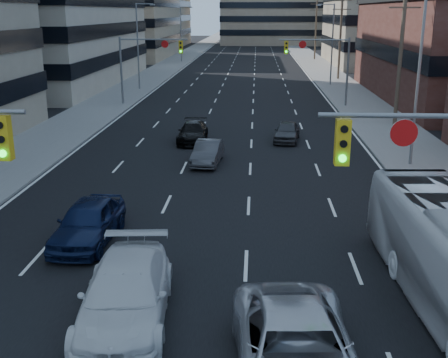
% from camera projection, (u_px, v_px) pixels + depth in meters
% --- Properties ---
extents(road_surface, '(18.00, 300.00, 0.02)m').
position_uv_depth(road_surface, '(248.00, 48.00, 131.66)').
color(road_surface, black).
rests_on(road_surface, ground).
extents(sidewalk_left, '(5.00, 300.00, 0.15)m').
position_uv_depth(sidewalk_left, '(199.00, 47.00, 132.27)').
color(sidewalk_left, slate).
rests_on(sidewalk_left, ground).
extents(sidewalk_right, '(5.00, 300.00, 0.15)m').
position_uv_depth(sidewalk_right, '(297.00, 48.00, 131.02)').
color(sidewalk_right, slate).
rests_on(sidewalk_right, ground).
extents(office_left_far, '(20.00, 30.00, 16.00)m').
position_uv_depth(office_left_far, '(114.00, 13.00, 101.98)').
color(office_left_far, gray).
rests_on(office_left_far, ground).
extents(office_right_far, '(22.00, 28.00, 14.00)m').
position_uv_depth(office_right_far, '(403.00, 19.00, 88.12)').
color(office_right_far, gray).
rests_on(office_right_far, ground).
extents(bg_block_left, '(24.00, 24.00, 20.00)m').
position_uv_depth(bg_block_left, '(137.00, 4.00, 139.89)').
color(bg_block_left, '#ADA089').
rests_on(bg_block_left, ground).
extents(bg_block_right, '(22.00, 22.00, 12.00)m').
position_uv_depth(bg_block_right, '(388.00, 21.00, 128.21)').
color(bg_block_right, gray).
rests_on(bg_block_right, ground).
extents(signal_far_left, '(6.09, 0.33, 6.00)m').
position_uv_depth(signal_far_left, '(146.00, 57.00, 49.53)').
color(signal_far_left, slate).
rests_on(signal_far_left, ground).
extents(signal_far_right, '(6.09, 0.33, 6.00)m').
position_uv_depth(signal_far_right, '(322.00, 58.00, 48.69)').
color(signal_far_right, slate).
rests_on(signal_far_right, ground).
extents(utility_pole_block, '(2.20, 0.28, 11.00)m').
position_uv_depth(utility_pole_block, '(401.00, 46.00, 39.42)').
color(utility_pole_block, '#4C3D2D').
rests_on(utility_pole_block, ground).
extents(utility_pole_midblock, '(2.20, 0.28, 11.00)m').
position_uv_depth(utility_pole_midblock, '(341.00, 32.00, 68.12)').
color(utility_pole_midblock, '#4C3D2D').
rests_on(utility_pole_midblock, ground).
extents(utility_pole_distant, '(2.20, 0.28, 11.00)m').
position_uv_depth(utility_pole_distant, '(316.00, 26.00, 96.82)').
color(utility_pole_distant, '#4C3D2D').
rests_on(utility_pole_distant, ground).
extents(streetlight_left_mid, '(2.03, 0.22, 9.00)m').
position_uv_depth(streetlight_left_mid, '(139.00, 42.00, 59.03)').
color(streetlight_left_mid, slate).
rests_on(streetlight_left_mid, ground).
extents(streetlight_left_far, '(2.03, 0.22, 9.00)m').
position_uv_depth(streetlight_left_far, '(182.00, 31.00, 92.51)').
color(streetlight_left_far, slate).
rests_on(streetlight_left_far, ground).
extents(streetlight_right_near, '(2.03, 0.22, 9.00)m').
position_uv_depth(streetlight_right_near, '(416.00, 73.00, 29.20)').
color(streetlight_right_near, slate).
rests_on(streetlight_right_near, ground).
extents(streetlight_right_far, '(2.03, 0.22, 9.00)m').
position_uv_depth(streetlight_right_far, '(331.00, 40.00, 62.69)').
color(streetlight_right_far, slate).
rests_on(streetlight_right_far, ground).
extents(white_van, '(2.77, 5.83, 1.64)m').
position_uv_depth(white_van, '(126.00, 295.00, 15.07)').
color(white_van, silver).
rests_on(white_van, ground).
extents(silver_suv, '(3.17, 6.15, 1.66)m').
position_uv_depth(silver_suv, '(297.00, 354.00, 12.43)').
color(silver_suv, '#BCBCC1').
rests_on(silver_suv, ground).
extents(sedan_blue, '(2.04, 4.70, 1.58)m').
position_uv_depth(sedan_blue, '(88.00, 222.00, 20.36)').
color(sedan_blue, '#0E1838').
rests_on(sedan_blue, ground).
extents(sedan_grey_center, '(1.66, 3.96, 1.27)m').
position_uv_depth(sedan_grey_center, '(208.00, 153.00, 31.04)').
color(sedan_grey_center, '#3A3A3D').
rests_on(sedan_grey_center, ground).
extents(sedan_black_far, '(1.83, 4.41, 1.27)m').
position_uv_depth(sedan_black_far, '(193.00, 132.00, 36.25)').
color(sedan_black_far, black).
rests_on(sedan_black_far, ground).
extents(sedan_grey_right, '(2.00, 3.95, 1.29)m').
position_uv_depth(sedan_grey_right, '(287.00, 131.00, 36.48)').
color(sedan_grey_right, '#373739').
rests_on(sedan_grey_right, ground).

